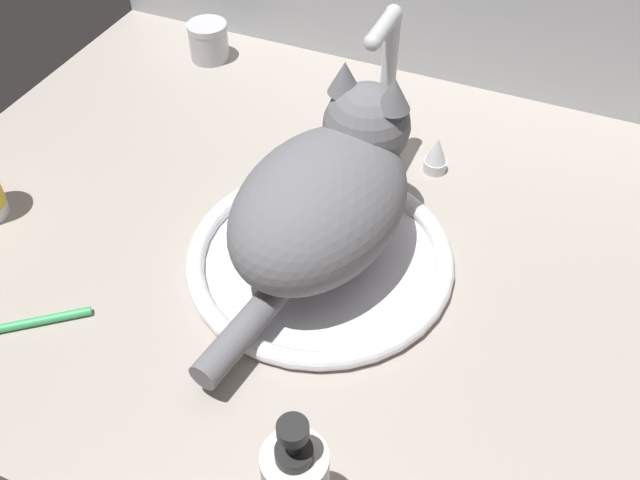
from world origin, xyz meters
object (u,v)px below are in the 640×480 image
(sink_basin, at_px, (320,258))
(faucet, at_px, (384,108))
(toothbrush, at_px, (1,328))
(metal_jar, at_px, (209,41))
(cat, at_px, (329,193))

(sink_basin, distance_m, faucet, 0.23)
(sink_basin, xyz_separation_m, toothbrush, (-0.28, -0.23, -0.00))
(metal_jar, bearing_deg, sink_basin, -45.37)
(faucet, bearing_deg, metal_jar, 158.30)
(faucet, distance_m, cat, 0.20)
(cat, height_order, metal_jar, cat)
(metal_jar, height_order, toothbrush, metal_jar)
(toothbrush, bearing_deg, sink_basin, 39.32)
(faucet, bearing_deg, sink_basin, -90.00)
(faucet, distance_m, metal_jar, 0.38)
(sink_basin, xyz_separation_m, metal_jar, (-0.35, 0.36, 0.02))
(sink_basin, relative_size, metal_jar, 4.93)
(cat, xyz_separation_m, metal_jar, (-0.35, 0.34, -0.07))
(toothbrush, bearing_deg, metal_jar, 96.68)
(sink_basin, distance_m, metal_jar, 0.50)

